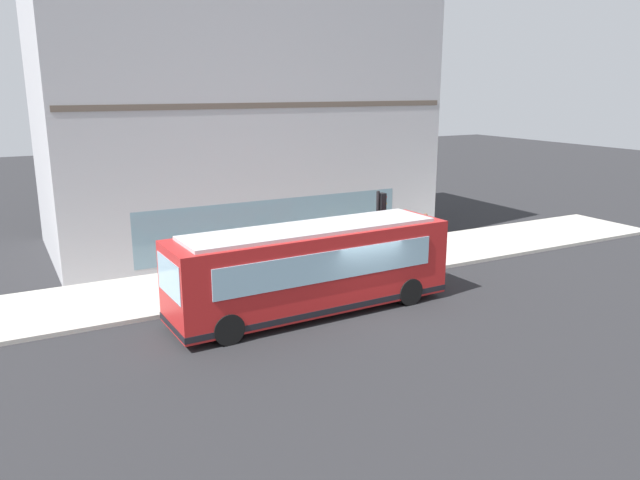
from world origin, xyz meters
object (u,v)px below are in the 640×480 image
city_bus_nearside (311,269)px  traffic_light_near_corner (380,216)px  pedestrian_by_light_pole (425,227)px  pedestrian_walking_along_curb (384,231)px  fire_hydrant (318,269)px  pedestrian_near_building_entrance (378,237)px

city_bus_nearside → traffic_light_near_corner: size_ratio=2.92×
pedestrian_by_light_pole → pedestrian_walking_along_curb: (0.32, 2.18, -0.01)m
traffic_light_near_corner → fire_hydrant: size_ratio=4.69×
city_bus_nearside → pedestrian_by_light_pole: city_bus_nearside is taller
city_bus_nearside → fire_hydrant: (2.91, -1.81, -1.04)m
fire_hydrant → pedestrian_by_light_pole: pedestrian_by_light_pole is taller
pedestrian_by_light_pole → pedestrian_near_building_entrance: size_ratio=1.06×
traffic_light_near_corner → pedestrian_by_light_pole: (2.65, -4.42, -1.48)m
city_bus_nearside → fire_hydrant: size_ratio=13.68×
fire_hydrant → pedestrian_by_light_pole: (2.04, -6.98, 0.57)m
pedestrian_by_light_pole → pedestrian_walking_along_curb: size_ratio=1.01×
pedestrian_walking_along_curb → city_bus_nearside: bearing=128.6°
city_bus_nearside → fire_hydrant: city_bus_nearside is taller
pedestrian_by_light_pole → pedestrian_walking_along_curb: bearing=81.7°
city_bus_nearside → pedestrian_walking_along_curb: 8.46m
traffic_light_near_corner → fire_hydrant: bearing=76.4°
traffic_light_near_corner → pedestrian_by_light_pole: bearing=-59.0°
traffic_light_near_corner → pedestrian_walking_along_curb: bearing=-37.0°
city_bus_nearside → fire_hydrant: bearing=-31.8°
city_bus_nearside → pedestrian_walking_along_curb: (5.27, -6.61, -0.48)m
traffic_light_near_corner → fire_hydrant: traffic_light_near_corner is taller
traffic_light_near_corner → pedestrian_near_building_entrance: traffic_light_near_corner is taller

